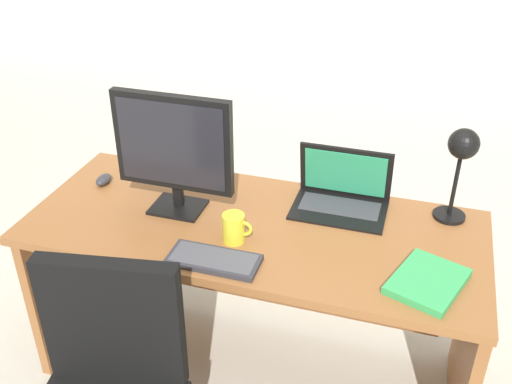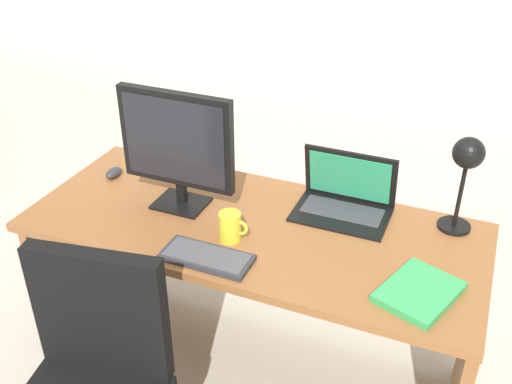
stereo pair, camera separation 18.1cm
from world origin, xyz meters
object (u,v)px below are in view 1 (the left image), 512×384
object	(u,v)px
monitor	(173,147)
keyboard	(214,260)
desk	(257,263)
mouse	(104,180)
desk_lamp	(461,156)
book	(428,281)
coffee_mug	(234,228)
laptop	(343,188)

from	to	relation	value
monitor	keyboard	bearing A→B (deg)	-47.54
desk	keyboard	world-z (taller)	keyboard
keyboard	mouse	size ratio (longest dim) A/B	3.49
mouse	desk_lamp	distance (m)	1.41
desk	book	distance (m)	0.72
mouse	coffee_mug	bearing A→B (deg)	-19.04
monitor	desk_lamp	distance (m)	1.03
laptop	book	xyz separation A→B (m)	(0.35, -0.41, -0.06)
laptop	desk_lamp	size ratio (longest dim) A/B	0.95
keyboard	book	distance (m)	0.71
laptop	monitor	bearing A→B (deg)	-159.61
desk	desk_lamp	xyz separation A→B (m)	(0.70, 0.19, 0.49)
desk	keyboard	distance (m)	0.39
coffee_mug	mouse	bearing A→B (deg)	160.96
mouse	book	world-z (taller)	mouse
desk	monitor	bearing A→B (deg)	-173.93
mouse	keyboard	bearing A→B (deg)	-30.27
mouse	book	size ratio (longest dim) A/B	0.29
laptop	book	bearing A→B (deg)	-49.20
laptop	keyboard	world-z (taller)	laptop
desk	book	size ratio (longest dim) A/B	5.44
mouse	laptop	bearing A→B (deg)	7.91
desk	book	xyz separation A→B (m)	(0.64, -0.22, 0.23)
desk	book	world-z (taller)	book
desk_lamp	keyboard	bearing A→B (deg)	-146.21
mouse	desk_lamp	world-z (taller)	desk_lamp
book	desk_lamp	bearing A→B (deg)	82.32
monitor	mouse	xyz separation A→B (m)	(-0.37, 0.09, -0.25)
laptop	coffee_mug	xyz separation A→B (m)	(-0.32, -0.36, -0.02)
desk	mouse	bearing A→B (deg)	175.44
book	coffee_mug	xyz separation A→B (m)	(-0.67, 0.05, 0.04)
book	coffee_mug	distance (m)	0.68
desk	laptop	world-z (taller)	laptop
keyboard	desk_lamp	size ratio (longest dim) A/B	0.83
coffee_mug	keyboard	bearing A→B (deg)	-99.82
desk_lamp	coffee_mug	xyz separation A→B (m)	(-0.73, -0.36, -0.22)
desk_lamp	book	size ratio (longest dim) A/B	1.21
monitor	mouse	distance (m)	0.46
laptop	desk_lamp	bearing A→B (deg)	0.14
monitor	desk_lamp	world-z (taller)	monitor
desk	coffee_mug	bearing A→B (deg)	-100.70
book	coffee_mug	size ratio (longest dim) A/B	2.86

